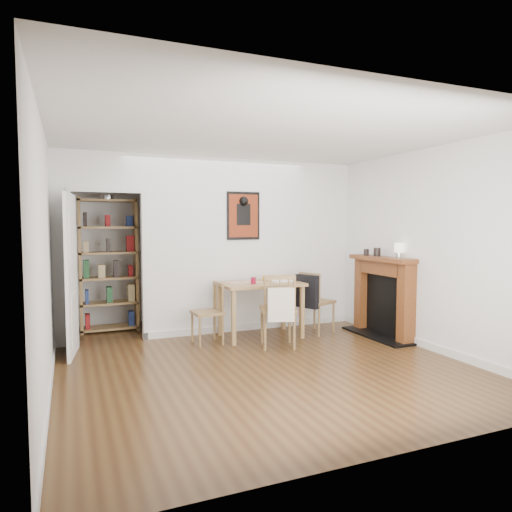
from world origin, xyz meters
name	(u,v)px	position (x,y,z in m)	size (l,w,h in m)	color
ground	(252,357)	(0.00, 0.00, 0.00)	(5.20, 5.20, 0.00)	#4E3419
room_shell	(224,246)	(0.10, 1.34, 1.30)	(5.20, 5.20, 5.20)	silver
dining_table	(260,289)	(0.49, 0.88, 0.70)	(1.16, 0.74, 0.79)	olive
chair_left	(207,313)	(-0.33, 0.80, 0.42)	(0.44, 0.44, 0.84)	olive
chair_right	(316,301)	(1.35, 0.79, 0.48)	(0.64, 0.60, 0.92)	olive
chair_front	(278,310)	(0.49, 0.29, 0.50)	(0.62, 0.66, 0.98)	olive
bookshelf	(109,266)	(-1.49, 2.13, 1.00)	(0.85, 0.34, 2.02)	olive
fireplace	(384,294)	(2.16, 0.25, 0.62)	(0.45, 1.25, 1.16)	brown
red_glass	(253,280)	(0.34, 0.78, 0.84)	(0.07, 0.07, 0.09)	maroon
orange_fruit	(265,278)	(0.64, 1.05, 0.83)	(0.08, 0.08, 0.08)	#FFA00D
placemat	(243,282)	(0.26, 0.97, 0.79)	(0.45, 0.33, 0.00)	beige
notebook	(282,281)	(0.83, 0.88, 0.80)	(0.31, 0.22, 0.02)	white
mantel_lamp	(399,249)	(2.17, -0.05, 1.29)	(0.13, 0.13, 0.21)	silver
ceramic_jar_a	(377,252)	(2.11, 0.36, 1.22)	(0.10, 0.10, 0.12)	black
ceramic_jar_b	(366,252)	(2.07, 0.55, 1.21)	(0.08, 0.08, 0.10)	black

